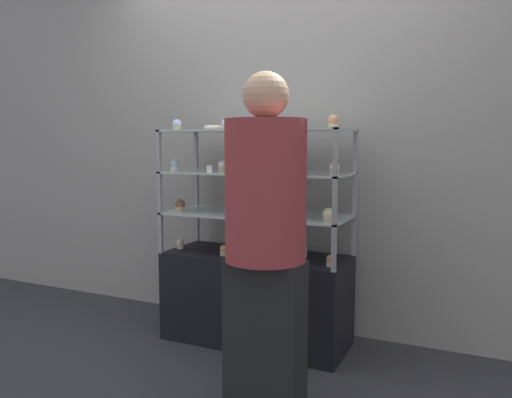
{
  "coord_description": "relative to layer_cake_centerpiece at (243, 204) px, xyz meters",
  "views": [
    {
      "loc": [
        1.29,
        -2.76,
        1.24
      ],
      "look_at": [
        0.0,
        0.0,
        0.91
      ],
      "focal_mm": 35.0,
      "sensor_mm": 36.0,
      "label": 1
    }
  ],
  "objects": [
    {
      "name": "ground_plane",
      "position": [
        0.11,
        -0.05,
        -0.87
      ],
      "size": [
        20.0,
        20.0,
        0.0
      ],
      "primitive_type": "plane",
      "color": "#2D2D33"
    },
    {
      "name": "back_wall",
      "position": [
        0.11,
        0.32,
        0.43
      ],
      "size": [
        8.0,
        0.05,
        2.6
      ],
      "color": "gray",
      "rests_on": "ground_plane"
    },
    {
      "name": "display_base",
      "position": [
        0.11,
        -0.05,
        -0.59
      ],
      "size": [
        1.14,
        0.46,
        0.56
      ],
      "color": "black",
      "rests_on": "ground_plane"
    },
    {
      "name": "display_riser_lower",
      "position": [
        0.11,
        -0.05,
        -0.07
      ],
      "size": [
        1.14,
        0.46,
        0.26
      ],
      "color": "#99999E",
      "rests_on": "display_base"
    },
    {
      "name": "display_riser_middle",
      "position": [
        0.11,
        -0.05,
        0.19
      ],
      "size": [
        1.14,
        0.46,
        0.26
      ],
      "color": "#99999E",
      "rests_on": "display_riser_lower"
    },
    {
      "name": "display_riser_upper",
      "position": [
        0.11,
        -0.05,
        0.45
      ],
      "size": [
        1.14,
        0.46,
        0.26
      ],
      "color": "#99999E",
      "rests_on": "display_riser_middle"
    },
    {
      "name": "layer_cake_centerpiece",
      "position": [
        0.0,
        0.0,
        0.0
      ],
      "size": [
        0.21,
        0.21,
        0.1
      ],
      "color": "beige",
      "rests_on": "display_riser_lower"
    },
    {
      "name": "sheet_cake_frosted",
      "position": [
        0.33,
        -0.06,
        -0.27
      ],
      "size": [
        0.19,
        0.17,
        0.07
      ],
      "color": "beige",
      "rests_on": "display_base"
    },
    {
      "name": "cupcake_0",
      "position": [
        -0.41,
        -0.11,
        -0.27
      ],
      "size": [
        0.05,
        0.05,
        0.07
      ],
      "color": "beige",
      "rests_on": "display_base"
    },
    {
      "name": "cupcake_1",
      "position": [
        -0.05,
        -0.17,
        -0.27
      ],
      "size": [
        0.05,
        0.05,
        0.07
      ],
      "color": "#CCB28C",
      "rests_on": "display_base"
    },
    {
      "name": "cupcake_2",
      "position": [
        0.62,
        -0.16,
        -0.27
      ],
      "size": [
        0.05,
        0.05,
        0.07
      ],
      "color": "beige",
      "rests_on": "display_base"
    },
    {
      "name": "price_tag_0",
      "position": [
        0.19,
        -0.26,
        -0.28
      ],
      "size": [
        0.04,
        0.0,
        0.04
      ],
      "color": "white",
      "rests_on": "display_base"
    },
    {
      "name": "cupcake_3",
      "position": [
        -0.38,
        -0.14,
        -0.02
      ],
      "size": [
        0.06,
        0.06,
        0.07
      ],
      "color": "#CCB28C",
      "rests_on": "display_riser_lower"
    },
    {
      "name": "cupcake_4",
      "position": [
        0.37,
        -0.17,
        -0.02
      ],
      "size": [
        0.06,
        0.06,
        0.07
      ],
      "color": "beige",
      "rests_on": "display_riser_lower"
    },
    {
      "name": "cupcake_5",
      "position": [
        0.61,
        -0.17,
        -0.02
      ],
      "size": [
        0.06,
        0.06,
        0.07
      ],
      "color": "#CCB28C",
      "rests_on": "display_riser_lower"
    },
    {
      "name": "price_tag_1",
      "position": [
        0.15,
        -0.26,
        -0.03
      ],
      "size": [
        0.04,
        0.0,
        0.04
      ],
      "color": "white",
      "rests_on": "display_riser_lower"
    },
    {
      "name": "cupcake_6",
      "position": [
        -0.41,
        -0.15,
        0.24
      ],
      "size": [
        0.06,
        0.06,
        0.07
      ],
      "color": "white",
      "rests_on": "display_riser_middle"
    },
    {
      "name": "cupcake_7",
      "position": [
        -0.06,
        -0.15,
        0.24
      ],
      "size": [
        0.06,
        0.06,
        0.07
      ],
      "color": "#CCB28C",
      "rests_on": "display_riser_middle"
    },
    {
      "name": "cupcake_8",
      "position": [
        0.28,
        -0.15,
        0.24
      ],
      "size": [
        0.06,
        0.06,
        0.07
      ],
      "color": "beige",
      "rests_on": "display_riser_middle"
    },
    {
      "name": "cupcake_9",
      "position": [
        0.64,
        -0.16,
        0.24
      ],
      "size": [
        0.06,
        0.06,
        0.07
      ],
      "color": "#CCB28C",
      "rests_on": "display_riser_middle"
    },
    {
      "name": "price_tag_2",
      "position": [
        -0.09,
        -0.26,
        0.23
      ],
      "size": [
        0.04,
        0.0,
        0.04
      ],
      "color": "white",
      "rests_on": "display_riser_middle"
    },
    {
      "name": "cupcake_10",
      "position": [
        -0.41,
        -0.13,
        0.5
      ],
      "size": [
        0.06,
        0.06,
        0.07
      ],
      "color": "#CCB28C",
      "rests_on": "display_riser_upper"
    },
    {
      "name": "cupcake_11",
      "position": [
        -0.07,
        -0.09,
        0.5
      ],
      "size": [
        0.06,
        0.06,
        0.07
      ],
      "color": "#CCB28C",
      "rests_on": "display_riser_upper"
    },
    {
      "name": "cupcake_12",
      "position": [
        0.28,
        -0.18,
        0.5
      ],
      "size": [
        0.06,
        0.06,
        0.07
      ],
      "color": "beige",
      "rests_on": "display_riser_upper"
    },
    {
      "name": "cupcake_13",
      "position": [
        0.63,
        -0.18,
        0.5
      ],
      "size": [
        0.06,
        0.06,
        0.07
      ],
      "color": "#CCB28C",
      "rests_on": "display_riser_upper"
    },
    {
      "name": "price_tag_3",
      "position": [
        0.25,
        -0.26,
        0.48
      ],
      "size": [
        0.04,
        0.0,
        0.04
      ],
      "color": "white",
      "rests_on": "display_riser_upper"
    },
    {
      "name": "donut_glazed",
      "position": [
        -0.18,
        -0.06,
        0.48
      ],
      "size": [
        0.13,
        0.13,
        0.03
      ],
      "color": "#EFE5CC",
      "rests_on": "display_riser_upper"
    },
    {
      "name": "customer_figure",
      "position": [
        0.51,
        -0.81,
        -0.04
      ],
      "size": [
        0.36,
        0.36,
        1.56
      ],
      "color": "black",
      "rests_on": "ground_plane"
    }
  ]
}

